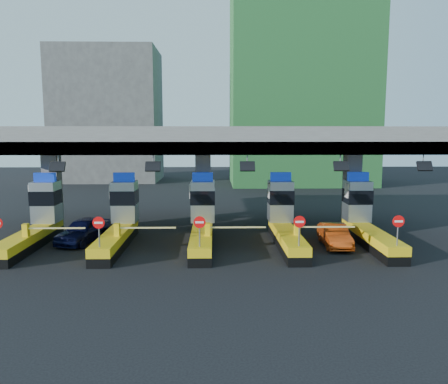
{
  "coord_description": "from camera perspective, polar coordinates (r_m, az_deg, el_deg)",
  "views": [
    {
      "loc": [
        0.73,
        -25.94,
        6.66
      ],
      "look_at": [
        1.32,
        0.0,
        3.14
      ],
      "focal_mm": 35.0,
      "sensor_mm": 36.0,
      "label": 1
    }
  ],
  "objects": [
    {
      "name": "van",
      "position": [
        28.14,
        -17.83,
        -4.76
      ],
      "size": [
        2.91,
        4.74,
        1.51
      ],
      "primitive_type": "imported",
      "rotation": [
        0.0,
        0.0,
        -0.27
      ],
      "color": "black",
      "rests_on": "ground"
    },
    {
      "name": "toll_canopy",
      "position": [
        28.83,
        -2.77,
        6.68
      ],
      "size": [
        28.0,
        12.09,
        7.0
      ],
      "color": "slate",
      "rests_on": "ground"
    },
    {
      "name": "ground",
      "position": [
        26.8,
        -2.85,
        -6.67
      ],
      "size": [
        120.0,
        120.0,
        0.0
      ],
      "primitive_type": "plane",
      "color": "black",
      "rests_on": "ground"
    },
    {
      "name": "toll_lane_center",
      "position": [
        26.76,
        -2.85,
        -3.62
      ],
      "size": [
        4.43,
        8.0,
        4.16
      ],
      "color": "black",
      "rests_on": "ground"
    },
    {
      "name": "toll_lane_far_right",
      "position": [
        28.31,
        17.87,
        -3.36
      ],
      "size": [
        4.43,
        8.0,
        4.16
      ],
      "color": "black",
      "rests_on": "ground"
    },
    {
      "name": "toll_lane_left",
      "position": [
        27.35,
        -13.39,
        -3.57
      ],
      "size": [
        4.43,
        8.0,
        4.16
      ],
      "color": "black",
      "rests_on": "ground"
    },
    {
      "name": "toll_lane_right",
      "position": [
        27.08,
        7.81,
        -3.54
      ],
      "size": [
        4.43,
        8.0,
        4.16
      ],
      "color": "black",
      "rests_on": "ground"
    },
    {
      "name": "red_car",
      "position": [
        26.71,
        14.24,
        -5.52
      ],
      "size": [
        1.53,
        3.99,
        1.3
      ],
      "primitive_type": "imported",
      "rotation": [
        0.0,
        0.0,
        -0.04
      ],
      "color": "#BB3C0E",
      "rests_on": "ground"
    },
    {
      "name": "bg_building_scaffold",
      "position": [
        59.48,
        9.96,
        14.71
      ],
      "size": [
        18.0,
        12.0,
        28.0
      ],
      "primitive_type": "cube",
      "color": "#1E5926",
      "rests_on": "ground"
    },
    {
      "name": "toll_lane_far_left",
      "position": [
        28.82,
        -23.18,
        -3.42
      ],
      "size": [
        4.43,
        8.0,
        4.16
      ],
      "color": "black",
      "rests_on": "ground"
    },
    {
      "name": "bg_building_concrete",
      "position": [
        63.71,
        -14.88,
        9.59
      ],
      "size": [
        14.0,
        10.0,
        18.0
      ],
      "primitive_type": "cube",
      "color": "#4C4C49",
      "rests_on": "ground"
    }
  ]
}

